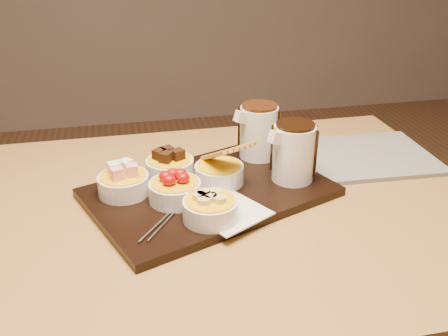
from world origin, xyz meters
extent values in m
cube|color=#A27A3C|center=(0.00, 0.00, 0.73)|extent=(1.20, 0.80, 0.04)
cylinder|color=#A27A3C|center=(0.54, 0.34, 0.35)|extent=(0.06, 0.06, 0.71)
cube|color=black|center=(0.05, 0.03, 0.76)|extent=(0.54, 0.45, 0.02)
cube|color=white|center=(0.07, -0.07, 0.77)|extent=(0.16, 0.16, 0.00)
cylinder|color=white|center=(-0.11, 0.05, 0.79)|extent=(0.10, 0.10, 0.04)
cylinder|color=white|center=(-0.02, 0.10, 0.79)|extent=(0.10, 0.10, 0.04)
cylinder|color=white|center=(-0.02, 0.00, 0.79)|extent=(0.10, 0.10, 0.04)
cylinder|color=white|center=(0.08, 0.05, 0.79)|extent=(0.10, 0.10, 0.04)
cylinder|color=white|center=(0.03, -0.08, 0.79)|extent=(0.10, 0.10, 0.04)
cylinder|color=silver|center=(0.23, 0.04, 0.83)|extent=(0.11, 0.11, 0.12)
cylinder|color=silver|center=(0.19, 0.16, 0.83)|extent=(0.11, 0.11, 0.12)
cube|color=beige|center=(0.44, 0.14, 0.76)|extent=(0.31, 0.25, 0.01)
camera|label=1|loc=(-0.11, -0.83, 1.24)|focal=40.00mm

